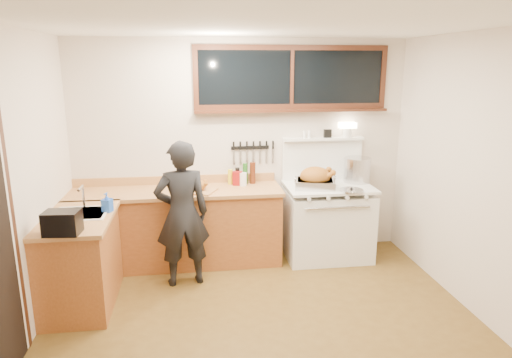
{
  "coord_description": "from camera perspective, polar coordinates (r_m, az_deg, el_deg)",
  "views": [
    {
      "loc": [
        -0.58,
        -3.67,
        2.3
      ],
      "look_at": [
        0.05,
        0.85,
        1.15
      ],
      "focal_mm": 32.0,
      "sensor_mm": 36.0,
      "label": 1
    }
  ],
  "objects": [
    {
      "name": "ground_plane",
      "position": [
        4.37,
        0.93,
        -17.74
      ],
      "size": [
        4.0,
        3.5,
        0.02
      ],
      "primitive_type": "cube",
      "color": "#533A15"
    },
    {
      "name": "room_shell",
      "position": [
        3.77,
        1.03,
        4.23
      ],
      "size": [
        4.1,
        3.6,
        2.65
      ],
      "color": "beige",
      "rests_on": "ground"
    },
    {
      "name": "counter_back",
      "position": [
        5.44,
        -9.83,
        -5.89
      ],
      "size": [
        2.44,
        0.64,
        1.0
      ],
      "color": "brown",
      "rests_on": "ground"
    },
    {
      "name": "counter_left",
      "position": [
        4.8,
        -21.05,
        -9.46
      ],
      "size": [
        0.64,
        1.09,
        0.9
      ],
      "color": "brown",
      "rests_on": "ground"
    },
    {
      "name": "sink_unit",
      "position": [
        4.73,
        -21.03,
        -4.7
      ],
      "size": [
        0.5,
        0.45,
        0.37
      ],
      "color": "white",
      "rests_on": "counter_left"
    },
    {
      "name": "vintage_stove",
      "position": [
        5.62,
        8.88,
        -5.03
      ],
      "size": [
        1.02,
        0.74,
        1.61
      ],
      "color": "white",
      "rests_on": "ground"
    },
    {
      "name": "back_window",
      "position": [
        5.52,
        4.51,
        11.65
      ],
      "size": [
        2.32,
        0.13,
        0.77
      ],
      "color": "black",
      "rests_on": "room_shell"
    },
    {
      "name": "knife_strip",
      "position": [
        5.53,
        -0.53,
        3.83
      ],
      "size": [
        0.52,
        0.03,
        0.28
      ],
      "color": "black",
      "rests_on": "room_shell"
    },
    {
      "name": "man",
      "position": [
        4.84,
        -9.22,
        -4.34
      ],
      "size": [
        0.62,
        0.46,
        1.56
      ],
      "color": "black",
      "rests_on": "ground"
    },
    {
      "name": "soap_bottle",
      "position": [
        4.67,
        -18.12,
        -2.79
      ],
      "size": [
        0.11,
        0.11,
        0.19
      ],
      "color": "blue",
      "rests_on": "counter_left"
    },
    {
      "name": "toaster",
      "position": [
        4.2,
        -23.06,
        -5.04
      ],
      "size": [
        0.31,
        0.23,
        0.2
      ],
      "color": "black",
      "rests_on": "counter_left"
    },
    {
      "name": "cutting_board",
      "position": [
        5.19,
        -7.39,
        -0.99
      ],
      "size": [
        0.5,
        0.45,
        0.14
      ],
      "color": "#AF7945",
      "rests_on": "counter_back"
    },
    {
      "name": "roast_turkey",
      "position": [
        5.34,
        7.45,
        -0.04
      ],
      "size": [
        0.52,
        0.44,
        0.25
      ],
      "color": "silver",
      "rests_on": "vintage_stove"
    },
    {
      "name": "stockpot",
      "position": [
        5.7,
        12.53,
        1.13
      ],
      "size": [
        0.43,
        0.43,
        0.3
      ],
      "color": "silver",
      "rests_on": "vintage_stove"
    },
    {
      "name": "saucepan",
      "position": [
        5.64,
        8.82,
        0.2
      ],
      "size": [
        0.18,
        0.28,
        0.11
      ],
      "color": "silver",
      "rests_on": "vintage_stove"
    },
    {
      "name": "pot_lid",
      "position": [
        5.28,
        11.86,
        -1.39
      ],
      "size": [
        0.3,
        0.3,
        0.04
      ],
      "color": "silver",
      "rests_on": "vintage_stove"
    },
    {
      "name": "coffee_tin",
      "position": [
        5.43,
        -2.33,
        0.09
      ],
      "size": [
        0.12,
        0.11,
        0.16
      ],
      "color": "maroon",
      "rests_on": "counter_back"
    },
    {
      "name": "pitcher",
      "position": [
        5.4,
        -1.62,
        -0.03
      ],
      "size": [
        0.1,
        0.1,
        0.16
      ],
      "color": "white",
      "rests_on": "counter_back"
    },
    {
      "name": "bottle_cluster",
      "position": [
        5.48,
        -1.54,
        0.59
      ],
      "size": [
        0.33,
        0.07,
        0.26
      ],
      "color": "black",
      "rests_on": "counter_back"
    }
  ]
}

